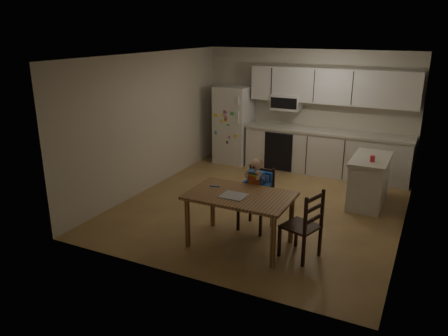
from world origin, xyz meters
The scene contains 10 objects.
room centered at (0.00, 0.48, 1.25)m, with size 4.52×5.01×2.51m.
refrigerator centered at (-1.55, 2.15, 0.85)m, with size 0.72×0.70×1.70m, color silver.
kitchen_run centered at (0.50, 2.24, 0.88)m, with size 3.37×0.62×2.15m.
kitchen_island centered at (1.60, 0.90, 0.42)m, with size 0.59×1.13×0.83m.
red_cup centered at (1.64, 0.66, 0.88)m, with size 0.08×0.08×0.10m, color red.
dining_table centered at (0.23, -1.44, 0.65)m, with size 1.41×0.91×0.75m.
napkin centered at (0.18, -1.54, 0.76)m, with size 0.33×0.29×0.01m, color #AAAAAF.
toddler_spoon centered at (-0.22, -1.34, 0.76)m, with size 0.02×0.02×0.12m, color blue.
chair_booster centered at (0.24, -0.82, 0.67)m, with size 0.46×0.46×1.11m.
chair_side centered at (1.17, -1.42, 0.54)m, with size 0.53×0.53×0.95m.
Camera 1 is at (2.48, -6.50, 2.93)m, focal length 35.00 mm.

